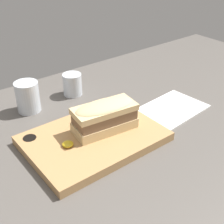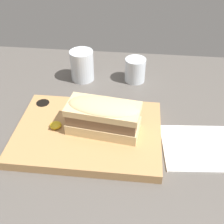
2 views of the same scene
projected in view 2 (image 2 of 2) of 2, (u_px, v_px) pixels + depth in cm
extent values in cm
cube|color=#56514C|center=(100.00, 146.00, 68.83)|extent=(193.43, 96.25, 2.00)
cube|color=tan|center=(88.00, 133.00, 69.36)|extent=(35.49, 25.42, 2.39)
cylinder|color=black|center=(43.00, 104.00, 77.20)|extent=(3.56, 3.56, 1.19)
cube|color=#DBBC84|center=(104.00, 125.00, 67.58)|extent=(17.88, 9.85, 2.79)
cube|color=brown|center=(103.00, 117.00, 65.82)|extent=(17.17, 9.45, 2.81)
cube|color=#DBBC84|center=(103.00, 109.00, 64.41)|extent=(17.88, 9.85, 1.67)
ellipsoid|color=#DBBC84|center=(103.00, 107.00, 63.97)|extent=(17.53, 9.65, 2.51)
ellipsoid|color=gold|center=(56.00, 125.00, 68.88)|extent=(2.91, 2.91, 1.17)
cylinder|color=silver|center=(82.00, 65.00, 88.01)|extent=(7.31, 7.31, 9.62)
cylinder|color=silver|center=(83.00, 72.00, 89.55)|extent=(6.43, 6.43, 4.33)
cylinder|color=silver|center=(135.00, 70.00, 87.97)|extent=(6.45, 6.45, 7.50)
cylinder|color=#470A14|center=(135.00, 73.00, 88.70)|extent=(5.80, 5.80, 4.79)
cube|color=white|center=(209.00, 148.00, 66.80)|extent=(23.17, 16.87, 0.40)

